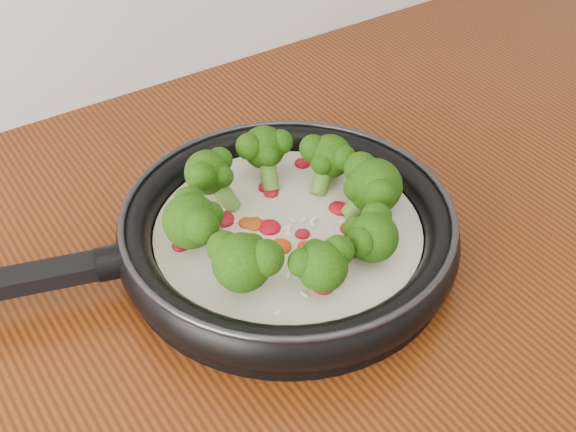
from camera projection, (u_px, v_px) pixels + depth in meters
skillet at (285, 230)px, 0.75m from camera, size 0.54×0.41×0.09m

